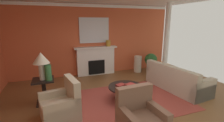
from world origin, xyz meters
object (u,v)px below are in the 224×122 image
object	(u,v)px
armchair_near_window	(61,106)
potted_plant	(151,61)
side_table	(44,90)
table_lamp	(41,61)
vase_on_side_table	(48,73)
armchair_facing_fireplace	(141,121)
vase_mantel_right	(108,43)
fireplace	(96,61)
sofa	(176,81)
mantel_mirror	(94,30)
coffee_table	(126,90)
vase_tall_corner	(138,64)

from	to	relation	value
armchair_near_window	potted_plant	distance (m)	4.80
side_table	table_lamp	size ratio (longest dim) A/B	0.93
table_lamp	vase_on_side_table	size ratio (longest dim) A/B	1.77
armchair_facing_fireplace	vase_mantel_right	bearing A→B (deg)	80.20
fireplace	table_lamp	world-z (taller)	table_lamp
sofa	vase_on_side_table	world-z (taller)	vase_on_side_table
mantel_mirror	coffee_table	size ratio (longest dim) A/B	1.25
coffee_table	vase_on_side_table	bearing A→B (deg)	164.96
mantel_mirror	table_lamp	world-z (taller)	mantel_mirror
vase_tall_corner	vase_on_side_table	size ratio (longest dim) A/B	1.73
fireplace	sofa	world-z (taller)	fireplace
mantel_mirror	coffee_table	bearing A→B (deg)	-86.30
sofa	coffee_table	distance (m)	1.94
vase_tall_corner	fireplace	bearing A→B (deg)	170.89
fireplace	sofa	xyz separation A→B (m)	(2.11, -2.49, -0.27)
armchair_near_window	side_table	bearing A→B (deg)	112.93
coffee_table	table_lamp	world-z (taller)	table_lamp
mantel_mirror	vase_tall_corner	world-z (taller)	mantel_mirror
armchair_facing_fireplace	coffee_table	world-z (taller)	armchair_facing_fireplace
fireplace	mantel_mirror	xyz separation A→B (m)	(0.00, 0.12, 1.31)
armchair_facing_fireplace	potted_plant	xyz separation A→B (m)	(2.62, 3.69, 0.19)
side_table	potted_plant	distance (m)	4.75
fireplace	armchair_near_window	size ratio (longest dim) A/B	1.89
armchair_facing_fireplace	vase_on_side_table	size ratio (longest dim) A/B	2.24
armchair_facing_fireplace	side_table	distance (m)	2.79
sofa	vase_mantel_right	xyz separation A→B (m)	(-1.56, 2.44, 1.04)
sofa	armchair_facing_fireplace	distance (m)	2.79
fireplace	armchair_facing_fireplace	size ratio (longest dim) A/B	1.89
vase_mantel_right	vase_on_side_table	world-z (taller)	vase_mantel_right
fireplace	table_lamp	distance (m)	2.92
armchair_near_window	coffee_table	distance (m)	1.80
sofa	table_lamp	size ratio (longest dim) A/B	2.93
side_table	vase_mantel_right	xyz separation A→B (m)	(2.55, 1.97, 0.94)
armchair_near_window	armchair_facing_fireplace	bearing A→B (deg)	-38.40
mantel_mirror	sofa	bearing A→B (deg)	-51.05
table_lamp	vase_on_side_table	bearing A→B (deg)	-38.66
coffee_table	potted_plant	xyz separation A→B (m)	(2.29, 2.26, 0.16)
fireplace	vase_mantel_right	distance (m)	0.94
armchair_near_window	coffee_table	size ratio (longest dim) A/B	0.95
vase_on_side_table	armchair_facing_fireplace	bearing A→B (deg)	-49.27
potted_plant	sofa	bearing A→B (deg)	-99.85
table_lamp	fireplace	bearing A→B (deg)	45.32
armchair_near_window	vase_on_side_table	xyz separation A→B (m)	(-0.25, 0.82, 0.61)
fireplace	mantel_mirror	distance (m)	1.31
sofa	vase_on_side_table	distance (m)	4.02
sofa	vase_tall_corner	size ratio (longest dim) A/B	2.98
fireplace	vase_mantel_right	bearing A→B (deg)	-5.15
armchair_near_window	side_table	size ratio (longest dim) A/B	1.36
armchair_facing_fireplace	table_lamp	world-z (taller)	table_lamp
mantel_mirror	armchair_facing_fireplace	world-z (taller)	mantel_mirror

